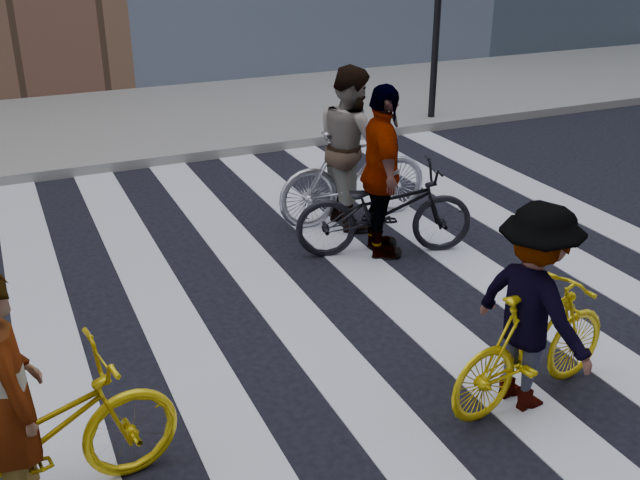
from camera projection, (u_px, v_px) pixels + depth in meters
ground at (341, 301)px, 7.45m from camera, size 100.00×100.00×0.00m
sidewalk_far at (164, 119)px, 13.68m from camera, size 100.00×5.00×0.15m
zebra_crosswalk at (341, 300)px, 7.44m from camera, size 8.25×10.00×0.01m
bike_yellow_left at (28, 443)px, 4.66m from camera, size 2.03×0.98×1.02m
bike_silver_mid at (354, 175)px, 9.15m from camera, size 1.98×0.56×1.19m
bike_yellow_right at (533, 345)px, 5.75m from camera, size 1.71×0.72×0.99m
bike_dark_rear at (385, 210)px, 8.29m from camera, size 2.10×1.25×1.04m
rider_left at (10, 399)px, 4.50m from camera, size 0.50×0.68×1.72m
rider_mid at (351, 146)px, 8.98m from camera, size 0.74×0.94×1.94m
rider_right at (533, 308)px, 5.60m from camera, size 0.78×1.16×1.66m
rider_rear at (382, 173)px, 8.09m from camera, size 0.78×1.22×1.93m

